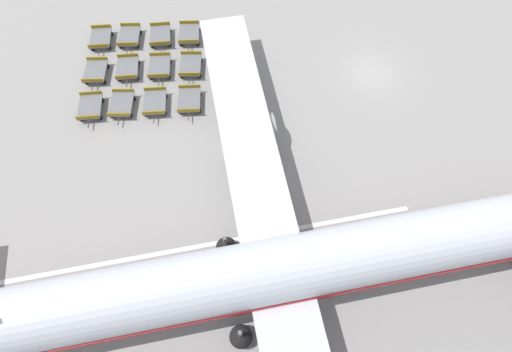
# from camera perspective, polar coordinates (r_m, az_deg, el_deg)

# --- Properties ---
(ground_plane) EXTENTS (500.00, 500.00, 0.00)m
(ground_plane) POSITION_cam_1_polar(r_m,az_deg,el_deg) (35.53, 16.23, 13.96)
(ground_plane) COLOR gray
(airplane) EXTENTS (42.42, 47.68, 13.43)m
(airplane) POSITION_cam_1_polar(r_m,az_deg,el_deg) (22.87, 5.78, -12.82)
(airplane) COLOR silver
(airplane) RESTS_ON ground_plane
(baggage_dolly_row_near_col_a) EXTENTS (3.19, 1.93, 0.92)m
(baggage_dolly_row_near_col_a) POSITION_cam_1_polar(r_m,az_deg,el_deg) (38.72, -21.30, 17.83)
(baggage_dolly_row_near_col_a) COLOR slate
(baggage_dolly_row_near_col_a) RESTS_ON ground_plane
(baggage_dolly_row_near_col_b) EXTENTS (3.22, 2.02, 0.92)m
(baggage_dolly_row_near_col_b) POSITION_cam_1_polar(r_m,az_deg,el_deg) (36.09, -21.93, 13.66)
(baggage_dolly_row_near_col_b) COLOR slate
(baggage_dolly_row_near_col_b) RESTS_ON ground_plane
(baggage_dolly_row_near_col_c) EXTENTS (3.18, 1.91, 0.92)m
(baggage_dolly_row_near_col_c) POSITION_cam_1_polar(r_m,az_deg,el_deg) (33.78, -22.58, 9.06)
(baggage_dolly_row_near_col_c) COLOR slate
(baggage_dolly_row_near_col_c) RESTS_ON ground_plane
(baggage_dolly_row_mid_a_col_a) EXTENTS (3.22, 2.03, 0.92)m
(baggage_dolly_row_mid_a_col_a) POSITION_cam_1_polar(r_m,az_deg,el_deg) (38.10, -17.63, 18.44)
(baggage_dolly_row_mid_a_col_a) COLOR slate
(baggage_dolly_row_mid_a_col_a) RESTS_ON ground_plane
(baggage_dolly_row_mid_a_col_b) EXTENTS (3.18, 1.92, 0.92)m
(baggage_dolly_row_mid_a_col_b) POSITION_cam_1_polar(r_m,az_deg,el_deg) (35.48, -17.86, 14.42)
(baggage_dolly_row_mid_a_col_b) COLOR slate
(baggage_dolly_row_mid_a_col_b) RESTS_ON ground_plane
(baggage_dolly_row_mid_a_col_c) EXTENTS (3.23, 2.06, 0.92)m
(baggage_dolly_row_mid_a_col_c) POSITION_cam_1_polar(r_m,az_deg,el_deg) (33.10, -18.64, 9.64)
(baggage_dolly_row_mid_a_col_c) COLOR slate
(baggage_dolly_row_mid_a_col_c) RESTS_ON ground_plane
(baggage_dolly_row_mid_b_col_a) EXTENTS (3.17, 1.90, 0.92)m
(baggage_dolly_row_mid_b_col_a) POSITION_cam_1_polar(r_m,az_deg,el_deg) (37.49, -13.49, 18.88)
(baggage_dolly_row_mid_b_col_a) COLOR slate
(baggage_dolly_row_mid_b_col_a) RESTS_ON ground_plane
(baggage_dolly_row_mid_b_col_b) EXTENTS (3.21, 1.98, 0.92)m
(baggage_dolly_row_mid_b_col_b) POSITION_cam_1_polar(r_m,az_deg,el_deg) (34.89, -13.60, 14.89)
(baggage_dolly_row_mid_b_col_b) COLOR slate
(baggage_dolly_row_mid_b_col_b) RESTS_ON ground_plane
(baggage_dolly_row_mid_b_col_c) EXTENTS (3.20, 1.95, 0.92)m
(baggage_dolly_row_mid_b_col_c) POSITION_cam_1_polar(r_m,az_deg,el_deg) (32.49, -14.24, 10.11)
(baggage_dolly_row_mid_b_col_c) COLOR slate
(baggage_dolly_row_mid_b_col_c) RESTS_ON ground_plane
(baggage_dolly_row_far_col_a) EXTENTS (3.21, 2.00, 0.92)m
(baggage_dolly_row_far_col_a) POSITION_cam_1_polar(r_m,az_deg,el_deg) (37.17, -9.52, 19.34)
(baggage_dolly_row_far_col_a) COLOR slate
(baggage_dolly_row_far_col_a) RESTS_ON ground_plane
(baggage_dolly_row_far_col_b) EXTENTS (3.23, 2.04, 0.92)m
(baggage_dolly_row_far_col_b) POSITION_cam_1_polar(r_m,az_deg,el_deg) (34.50, -9.33, 15.28)
(baggage_dolly_row_far_col_b) COLOR slate
(baggage_dolly_row_far_col_b) RESTS_ON ground_plane
(baggage_dolly_row_far_col_c) EXTENTS (3.21, 2.00, 0.92)m
(baggage_dolly_row_far_col_c) POSITION_cam_1_polar(r_m,az_deg,el_deg) (32.10, -9.49, 10.60)
(baggage_dolly_row_far_col_c) COLOR slate
(baggage_dolly_row_far_col_c) RESTS_ON ground_plane
(stand_guidance_stripe) EXTENTS (1.77, 38.06, 0.01)m
(stand_guidance_stripe) POSITION_cam_1_polar(r_m,az_deg,el_deg) (27.40, -18.07, -11.29)
(stand_guidance_stripe) COLOR white
(stand_guidance_stripe) RESTS_ON ground_plane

